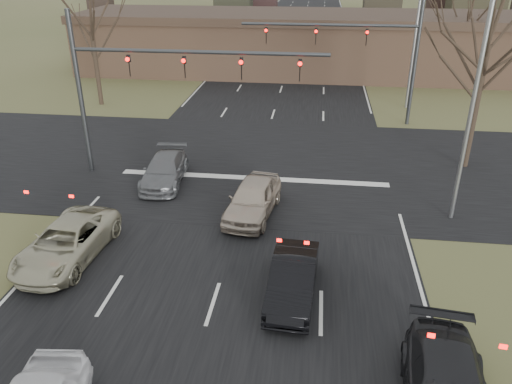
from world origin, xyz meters
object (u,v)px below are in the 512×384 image
Objects in this scene: car_grey_ahead at (165,170)px; mast_arm_near at (143,75)px; streetlight_right_near at (471,89)px; streetlight_right_far at (414,28)px; car_silver_suv at (67,242)px; building at (309,43)px; mast_arm_far at (371,45)px; car_silver_ahead at (253,199)px; car_black_hatch at (293,279)px.

mast_arm_near is at bearing 131.13° from car_grey_ahead.
mast_arm_near is 14.38m from streetlight_right_near.
car_grey_ahead is (-13.57, -14.96, -4.93)m from streetlight_right_far.
car_silver_suv is 1.10× the size of car_grey_ahead.
building reaches higher than car_grey_ahead.
car_silver_suv is (-15.19, -22.01, -4.89)m from streetlight_right_far.
mast_arm_near is 1.09× the size of mast_arm_far.
mast_arm_far is 13.28m from streetlight_right_near.
building is 28.85m from car_silver_ahead.
mast_arm_far is 22.10m from car_silver_suv.
streetlight_right_near is 16.28m from car_silver_suv.
building is 34.31m from car_black_hatch.
car_silver_ahead is at bearing -116.43° from streetlight_right_far.
streetlight_right_near is 2.22× the size of car_silver_ahead.
streetlight_right_near is 10.13m from car_black_hatch.
car_black_hatch is 5.87m from car_silver_ahead.
mast_arm_near is 8.09m from car_silver_ahead.
car_grey_ahead is at bearing 171.11° from streetlight_right_near.
mast_arm_near is 4.62m from car_grey_ahead.
building is at bearing 105.58° from mast_arm_far.
building is at bearing 71.95° from car_grey_ahead.
car_silver_ahead is (-8.32, -0.75, -4.82)m from streetlight_right_near.
car_black_hatch is at bearing -61.78° from car_silver_ahead.
streetlight_right_far is 20.40m from car_silver_ahead.
building is 4.24× the size of streetlight_right_far.
mast_arm_far is at bearing -128.11° from streetlight_right_far.
streetlight_right_near reaches higher than building.
building is at bearing 94.88° from car_silver_ahead.
car_grey_ahead is at bearing -133.61° from mast_arm_far.
car_silver_ahead is (5.73, -3.75, -4.31)m from mast_arm_near.
mast_arm_near is at bearing 133.01° from car_black_hatch.
car_black_hatch is at bearing -55.18° from car_grey_ahead.
building is 26.77m from car_grey_ahead.
mast_arm_near reaches higher than car_silver_ahead.
streetlight_right_near is at bearing -12.05° from mast_arm_near.
streetlight_right_near is at bearing -13.39° from car_grey_ahead.
car_silver_suv is 7.24m from car_grey_ahead.
car_silver_suv is 1.11× the size of car_silver_ahead.
building is at bearing 73.87° from mast_arm_near.
streetlight_right_far is 2.42× the size of car_black_hatch.
car_silver_ahead is (4.75, -2.79, 0.11)m from car_grey_ahead.
car_black_hatch is 0.91× the size of car_grey_ahead.
streetlight_right_near reaches higher than mast_arm_near.
car_silver_ahead is (6.37, 4.26, 0.07)m from car_silver_suv.
car_silver_suv is at bearing -103.41° from building.
building is 3.81× the size of mast_arm_far.
car_silver_suv is at bearing -94.57° from mast_arm_near.
streetlight_right_far reaches higher than car_silver_ahead.
streetlight_right_far is 20.79m from car_grey_ahead.
car_black_hatch is (-3.64, -19.25, -4.34)m from mast_arm_far.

